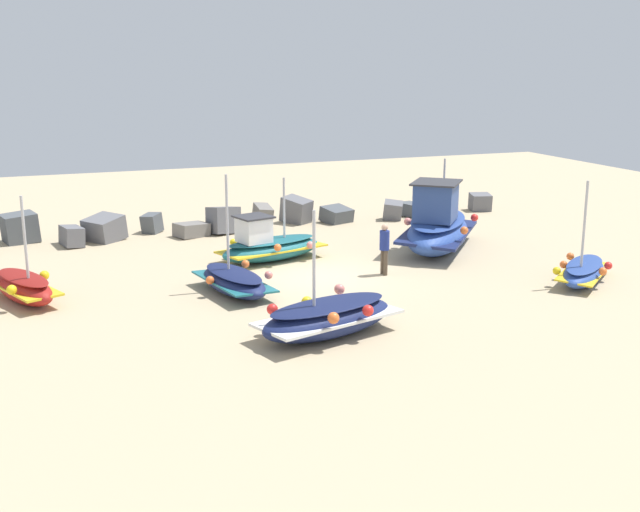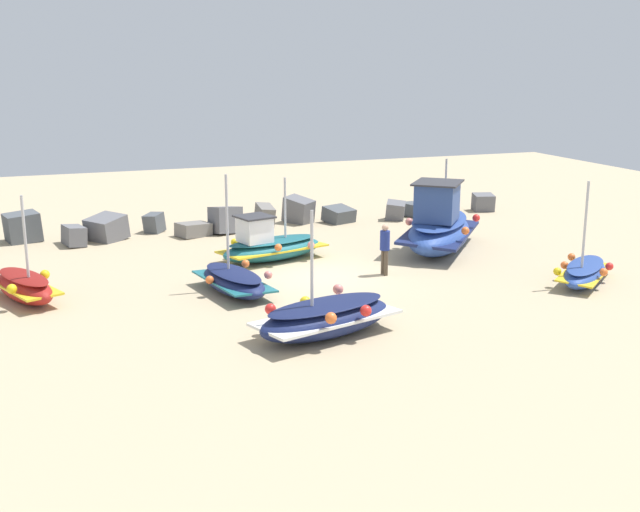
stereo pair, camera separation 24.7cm
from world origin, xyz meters
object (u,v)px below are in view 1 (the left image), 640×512
Objects in this scene: fishing_boat_4 at (584,271)px; person_walking at (384,246)px; fishing_boat_0 at (328,317)px; fishing_boat_1 at (269,246)px; fishing_boat_2 at (24,287)px; fishing_boat_5 at (234,281)px; fishing_boat_3 at (438,227)px.

fishing_boat_4 is 6.33m from person_walking.
fishing_boat_0 is 8.06m from fishing_boat_1.
fishing_boat_0 reaches higher than fishing_boat_2.
fishing_boat_1 is at bearing 136.85° from fishing_boat_5.
fishing_boat_4 is 0.93× the size of fishing_boat_5.
fishing_boat_3 is (6.20, -0.81, 0.36)m from fishing_boat_1.
fishing_boat_3 is 1.62× the size of fishing_boat_4.
fishing_boat_5 reaches higher than fishing_boat_2.
fishing_boat_4 is at bearing 128.31° from fishing_boat_1.
fishing_boat_0 is 0.77× the size of fishing_boat_3.
fishing_boat_1 is 10.48m from fishing_boat_4.
fishing_boat_4 is at bearing 61.96° from fishing_boat_3.
fishing_boat_2 is 0.98× the size of fishing_boat_4.
person_walking is at bearing -14.55° from fishing_boat_3.
fishing_boat_1 is at bearing -57.39° from person_walking.
fishing_boat_4 reaches higher than fishing_boat_1.
fishing_boat_0 is at bearing 150.98° from fishing_boat_4.
fishing_boat_1 is (0.95, 8.01, 0.03)m from fishing_boat_0.
fishing_boat_1 is at bearing -57.72° from fishing_boat_3.
fishing_boat_5 is (-2.20, -3.47, -0.14)m from fishing_boat_1.
fishing_boat_3 is (7.14, 7.19, 0.39)m from fishing_boat_0.
person_walking is (-3.27, -2.35, 0.09)m from fishing_boat_3.
fishing_boat_5 reaches higher than fishing_boat_1.
fishing_boat_0 is at bearing 68.13° from fishing_boat_1.
fishing_boat_1 is at bearing 103.76° from fishing_boat_4.
fishing_boat_0 is 1.25× the size of fishing_boat_4.
fishing_boat_3 is at bearing -106.53° from fishing_boat_2.
fishing_boat_0 is 1.01× the size of fishing_boat_1.
fishing_boat_2 reaches higher than fishing_boat_1.
fishing_boat_2 is 17.04m from fishing_boat_4.
fishing_boat_2 is 6.06m from fishing_boat_5.
fishing_boat_0 is 6.22m from person_walking.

